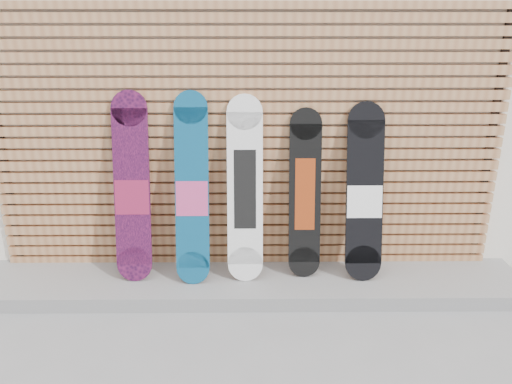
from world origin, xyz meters
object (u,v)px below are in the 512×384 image
(snowboard_3, at_px, (305,194))
(snowboard_4, at_px, (365,194))
(snowboard_2, at_px, (245,189))
(snowboard_1, at_px, (192,190))
(snowboard_0, at_px, (132,189))

(snowboard_3, relative_size, snowboard_4, 0.97)
(snowboard_2, height_order, snowboard_3, snowboard_2)
(snowboard_1, height_order, snowboard_4, snowboard_1)
(snowboard_3, distance_m, snowboard_4, 0.48)
(snowboard_3, height_order, snowboard_4, snowboard_4)
(snowboard_0, bearing_deg, snowboard_3, 1.28)
(snowboard_3, bearing_deg, snowboard_0, -178.72)
(snowboard_0, height_order, snowboard_3, snowboard_0)
(snowboard_1, distance_m, snowboard_4, 1.40)
(snowboard_0, relative_size, snowboard_4, 1.06)
(snowboard_2, xyz_separation_m, snowboard_3, (0.49, 0.03, -0.05))
(snowboard_0, xyz_separation_m, snowboard_2, (0.91, -0.00, -0.01))
(snowboard_4, bearing_deg, snowboard_0, 179.82)
(snowboard_0, distance_m, snowboard_2, 0.91)
(snowboard_3, bearing_deg, snowboard_1, -176.42)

